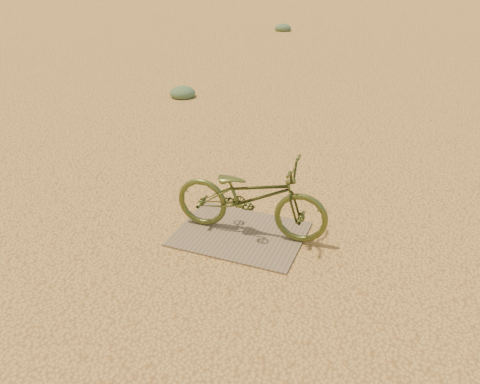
% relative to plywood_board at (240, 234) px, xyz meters
% --- Properties ---
extents(ground, '(120.00, 120.00, 0.00)m').
position_rel_plywood_board_xyz_m(ground, '(0.54, -0.21, -0.01)').
color(ground, tan).
rests_on(ground, ground).
extents(plywood_board, '(1.45, 1.10, 0.02)m').
position_rel_plywood_board_xyz_m(plywood_board, '(0.00, 0.00, 0.00)').
color(plywood_board, '#716149').
rests_on(plywood_board, ground).
extents(bicycle, '(1.82, 0.73, 0.94)m').
position_rel_plywood_board_xyz_m(bicycle, '(0.10, 0.07, 0.48)').
color(bicycle, '#495523').
rests_on(bicycle, plywood_board).
extents(kale_a, '(0.58, 0.58, 0.32)m').
position_rel_plywood_board_xyz_m(kale_a, '(-3.40, 4.99, -0.01)').
color(kale_a, '#597350').
rests_on(kale_a, ground).
extents(kale_c, '(0.69, 0.69, 0.38)m').
position_rel_plywood_board_xyz_m(kale_c, '(-4.29, 15.72, -0.01)').
color(kale_c, '#597350').
rests_on(kale_c, ground).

